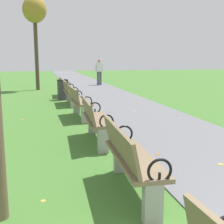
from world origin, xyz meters
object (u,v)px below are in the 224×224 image
park_bench_3 (95,119)px  park_bench_6 (64,86)px  park_bench_5 (70,92)px  park_bench_2 (130,157)px  trash_bin (63,90)px  tree_2 (35,13)px  pedestrian_walking (99,71)px  park_bench_4 (79,101)px

park_bench_3 → park_bench_6: size_ratio=1.00×
park_bench_5 → park_bench_6: (0.00, 2.55, 0.00)m
park_bench_2 → trash_bin: park_bench_2 is taller
park_bench_2 → tree_2: size_ratio=0.33×
tree_2 → park_bench_6: bearing=-69.4°
park_bench_2 → pedestrian_walking: size_ratio=1.00×
pedestrian_walking → trash_bin: (-2.79, -6.22, -0.50)m
park_bench_4 → park_bench_6: size_ratio=1.00×
pedestrian_walking → park_bench_5: bearing=-109.1°
park_bench_4 → tree_2: 9.08m
tree_2 → trash_bin: tree_2 is taller
trash_bin → park_bench_5: bearing=-83.9°
park_bench_2 → park_bench_6: (-0.00, 10.18, 0.00)m
park_bench_4 → park_bench_2: bearing=-90.0°
park_bench_4 → tree_2: (-1.17, 8.27, 3.58)m
park_bench_5 → pedestrian_walking: (2.64, 7.61, 0.44)m
park_bench_4 → trash_bin: 3.99m
park_bench_2 → park_bench_4: 5.04m
park_bench_4 → park_bench_6: same height
park_bench_4 → park_bench_5: size_ratio=1.01×
park_bench_2 → park_bench_6: size_ratio=1.00×
park_bench_2 → park_bench_6: same height
park_bench_5 → pedestrian_walking: size_ratio=0.99×
tree_2 → park_bench_2: bearing=-85.0°
park_bench_6 → pedestrian_walking: 5.73m
park_bench_2 → pedestrian_walking: bearing=80.2°
park_bench_3 → tree_2: size_ratio=0.33×
park_bench_5 → tree_2: bearing=101.7°
park_bench_3 → park_bench_2: bearing=-90.0°
park_bench_4 → pedestrian_walking: 10.56m
park_bench_3 → park_bench_4: (-0.00, 2.58, 0.00)m
park_bench_5 → park_bench_6: same height
park_bench_5 → tree_2: size_ratio=0.33×
park_bench_3 → trash_bin: 6.57m
park_bench_4 → park_bench_5: (-0.00, 2.60, 0.00)m
tree_2 → pedestrian_walking: 5.31m
pedestrian_walking → trash_bin: bearing=-114.1°
park_bench_2 → park_bench_5: (-0.00, 7.64, 0.00)m
park_bench_6 → park_bench_3: bearing=-90.0°
park_bench_6 → trash_bin: bearing=-97.2°
park_bench_5 → pedestrian_walking: bearing=70.9°
park_bench_2 → park_bench_4: same height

